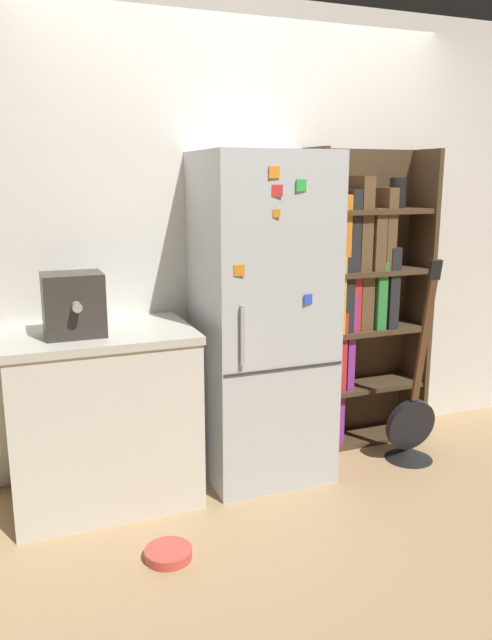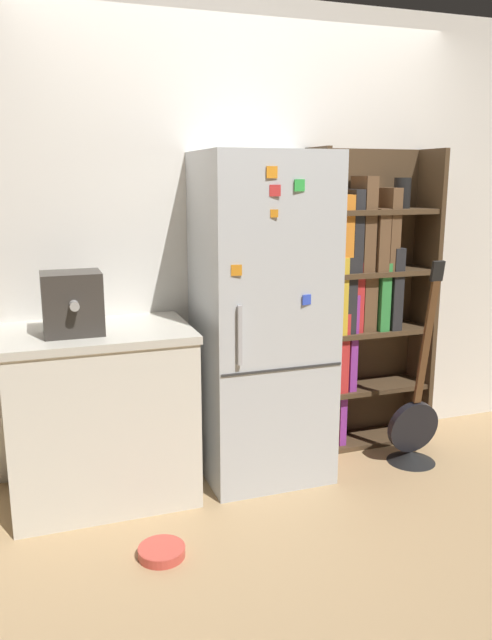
{
  "view_description": "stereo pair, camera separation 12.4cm",
  "coord_description": "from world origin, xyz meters",
  "px_view_note": "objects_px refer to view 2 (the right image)",
  "views": [
    {
      "loc": [
        -1.29,
        -2.92,
        1.64
      ],
      "look_at": [
        -0.09,
        0.15,
        0.89
      ],
      "focal_mm": 35.0,
      "sensor_mm": 36.0,
      "label": 1
    },
    {
      "loc": [
        -1.17,
        -2.96,
        1.64
      ],
      "look_at": [
        -0.09,
        0.15,
        0.89
      ],
      "focal_mm": 35.0,
      "sensor_mm": 36.0,
      "label": 2
    }
  ],
  "objects_px": {
    "refrigerator": "(262,319)",
    "espresso_machine": "(72,303)",
    "bookshelf": "(357,301)",
    "guitar": "(413,434)",
    "pet_bowl": "(162,551)"
  },
  "relations": [
    {
      "from": "bookshelf",
      "to": "guitar",
      "type": "relative_size",
      "value": 1.49
    },
    {
      "from": "bookshelf",
      "to": "pet_bowl",
      "type": "bearing_deg",
      "value": -149.14
    },
    {
      "from": "pet_bowl",
      "to": "refrigerator",
      "type": "bearing_deg",
      "value": 42.46
    },
    {
      "from": "guitar",
      "to": "pet_bowl",
      "type": "bearing_deg",
      "value": -164.24
    },
    {
      "from": "espresso_machine",
      "to": "bookshelf",
      "type": "bearing_deg",
      "value": 8.3
    },
    {
      "from": "refrigerator",
      "to": "espresso_machine",
      "type": "height_order",
      "value": "refrigerator"
    },
    {
      "from": "pet_bowl",
      "to": "bookshelf",
      "type": "bearing_deg",
      "value": 30.86
    },
    {
      "from": "guitar",
      "to": "espresso_machine",
      "type": "bearing_deg",
      "value": 175.61
    },
    {
      "from": "bookshelf",
      "to": "espresso_machine",
      "type": "bearing_deg",
      "value": -171.7
    },
    {
      "from": "bookshelf",
      "to": "pet_bowl",
      "type": "distance_m",
      "value": 1.86
    },
    {
      "from": "bookshelf",
      "to": "guitar",
      "type": "xyz_separation_m",
      "value": [
        0.19,
        -0.39,
        -0.74
      ]
    },
    {
      "from": "refrigerator",
      "to": "espresso_machine",
      "type": "distance_m",
      "value": 1.01
    },
    {
      "from": "espresso_machine",
      "to": "pet_bowl",
      "type": "height_order",
      "value": "espresso_machine"
    },
    {
      "from": "bookshelf",
      "to": "refrigerator",
      "type": "bearing_deg",
      "value": -165.02
    },
    {
      "from": "refrigerator",
      "to": "bookshelf",
      "type": "distance_m",
      "value": 0.71
    }
  ]
}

